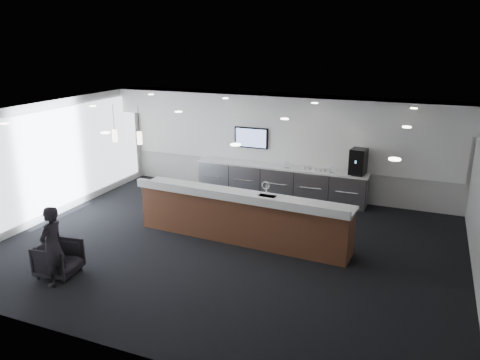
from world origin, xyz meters
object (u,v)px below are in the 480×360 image
at_px(coffee_machine, 358,162).
at_px(lounge_guest, 52,246).
at_px(service_counter, 241,217).
at_px(armchair, 59,259).

bearing_deg(coffee_machine, lounge_guest, -117.40).
bearing_deg(lounge_guest, coffee_machine, 139.62).
bearing_deg(coffee_machine, service_counter, -114.72).
xyz_separation_m(armchair, lounge_guest, (0.20, -0.31, 0.44)).
height_order(service_counter, lounge_guest, lounge_guest).
distance_m(service_counter, armchair, 3.98).
bearing_deg(armchair, coffee_machine, -45.34).
xyz_separation_m(service_counter, lounge_guest, (-2.51, -3.21, 0.21)).
distance_m(coffee_machine, armchair, 7.86).
height_order(coffee_machine, armchair, coffee_machine).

